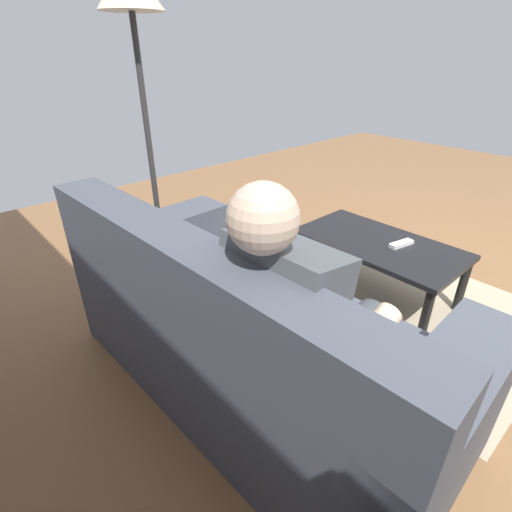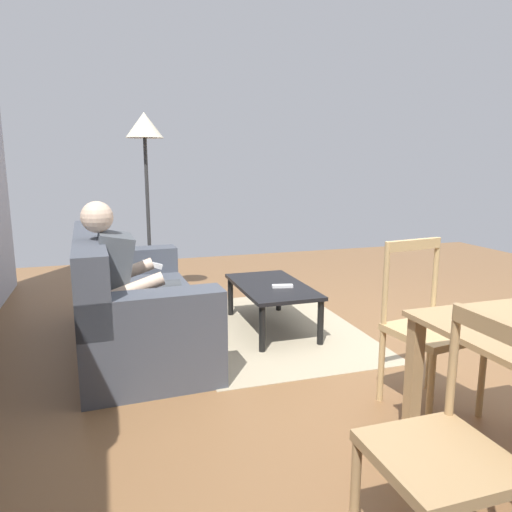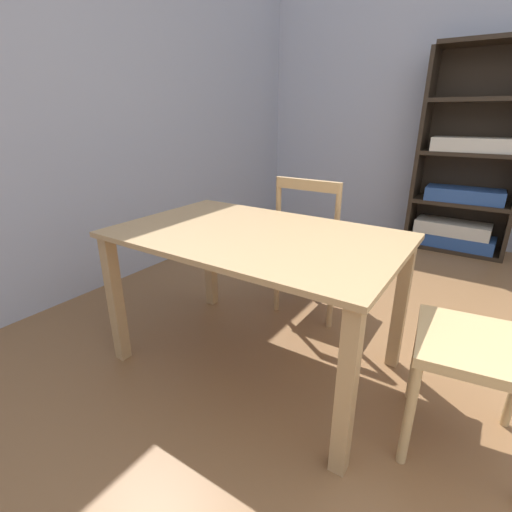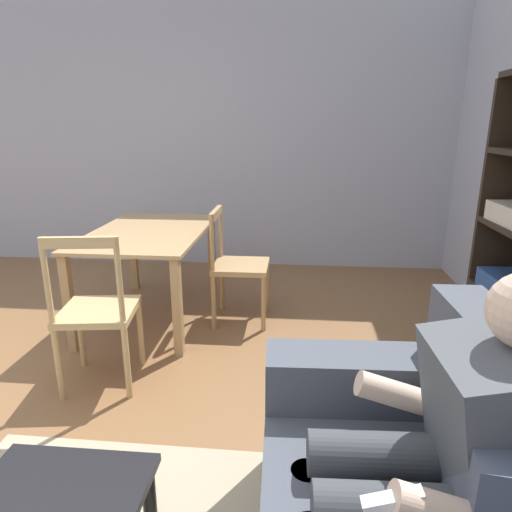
# 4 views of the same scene
# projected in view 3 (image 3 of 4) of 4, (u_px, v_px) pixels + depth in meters

# --- Properties ---
(wall_side) EXTENTS (0.12, 6.01, 2.71)m
(wall_side) POSITION_uv_depth(u_px,v_px,m) (14.00, 93.00, 2.15)
(wall_side) COLOR #ABB0BE
(wall_side) RESTS_ON ground_plane
(bookshelf) EXTENTS (0.87, 0.36, 1.82)m
(bookshelf) POSITION_uv_depth(u_px,v_px,m) (467.00, 175.00, 3.40)
(bookshelf) COLOR #2D2319
(bookshelf) RESTS_ON ground_plane
(dining_table) EXTENTS (1.34, 0.85, 0.72)m
(dining_table) POSITION_uv_depth(u_px,v_px,m) (256.00, 254.00, 1.78)
(dining_table) COLOR tan
(dining_table) RESTS_ON ground_plane
(dining_chair_near_wall) EXTENTS (0.42, 0.42, 0.89)m
(dining_chair_near_wall) POSITION_uv_depth(u_px,v_px,m) (316.00, 245.00, 2.38)
(dining_chair_near_wall) COLOR tan
(dining_chair_near_wall) RESTS_ON ground_plane
(dining_chair_facing_couch) EXTENTS (0.47, 0.47, 0.96)m
(dining_chair_facing_couch) POSITION_uv_depth(u_px,v_px,m) (490.00, 346.00, 1.32)
(dining_chair_facing_couch) COLOR tan
(dining_chair_facing_couch) RESTS_ON ground_plane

